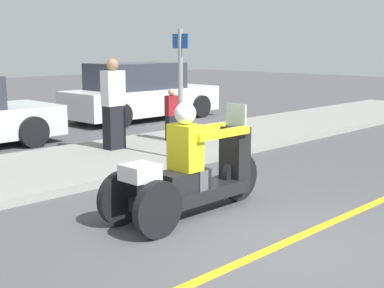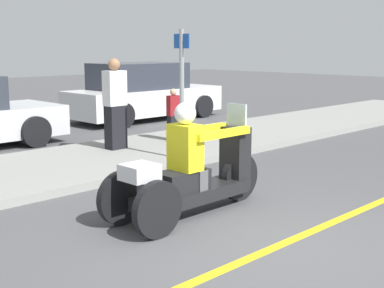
# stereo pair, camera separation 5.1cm
# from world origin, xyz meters

# --- Properties ---
(ground_plane) EXTENTS (60.00, 60.00, 0.00)m
(ground_plane) POSITION_xyz_m (0.00, 0.00, 0.00)
(ground_plane) COLOR #4C4C4F
(lane_stripe) EXTENTS (24.00, 0.12, 0.01)m
(lane_stripe) POSITION_xyz_m (0.14, 0.00, 0.00)
(lane_stripe) COLOR gold
(lane_stripe) RESTS_ON ground
(sidewalk_strip) EXTENTS (28.00, 2.80, 0.12)m
(sidewalk_strip) POSITION_xyz_m (0.00, 4.60, 0.06)
(sidewalk_strip) COLOR gray
(sidewalk_strip) RESTS_ON ground
(motorcycle_trike) EXTENTS (2.36, 0.73, 1.39)m
(motorcycle_trike) POSITION_xyz_m (0.14, 1.38, 0.50)
(motorcycle_trike) COLOR black
(motorcycle_trike) RESTS_ON ground
(spectator_far_back) EXTENTS (0.41, 0.25, 1.69)m
(spectator_far_back) POSITION_xyz_m (1.69, 4.99, 0.94)
(spectator_far_back) COLOR black
(spectator_far_back) RESTS_ON sidewalk_strip
(spectator_mid_group) EXTENTS (0.27, 0.18, 1.07)m
(spectator_mid_group) POSITION_xyz_m (3.08, 4.89, 0.63)
(spectator_mid_group) COLOR black
(spectator_mid_group) RESTS_ON sidewalk_strip
(parked_car_lot_center) EXTENTS (4.48, 1.95, 1.58)m
(parked_car_lot_center) POSITION_xyz_m (5.23, 8.46, 0.74)
(parked_car_lot_center) COLOR silver
(parked_car_lot_center) RESTS_ON ground
(street_sign) EXTENTS (0.08, 0.36, 2.20)m
(street_sign) POSITION_xyz_m (1.95, 3.45, 1.32)
(street_sign) COLOR gray
(street_sign) RESTS_ON sidewalk_strip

